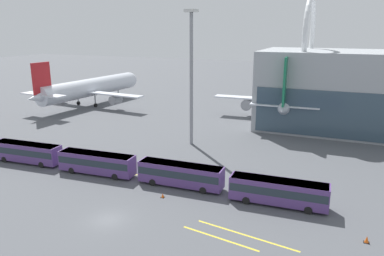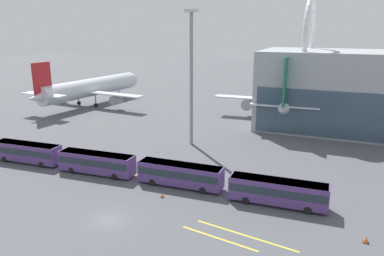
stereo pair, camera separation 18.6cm
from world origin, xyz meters
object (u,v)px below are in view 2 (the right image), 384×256
at_px(airliner_at_gate_far, 292,96).
at_px(traffic_cone_1, 162,195).
at_px(shuttle_bus_1, 97,162).
at_px(shuttle_bus_3, 278,191).
at_px(airliner_at_gate_near, 88,88).
at_px(shuttle_bus_2, 180,173).
at_px(floodlight_mast, 191,69).
at_px(shuttle_bus_0, 27,151).
at_px(traffic_cone_0, 366,240).

distance_m(airliner_at_gate_far, traffic_cone_1, 53.18).
height_order(shuttle_bus_1, shuttle_bus_3, same).
bearing_deg(airliner_at_gate_far, airliner_at_gate_near, 93.51).
relative_size(shuttle_bus_2, shuttle_bus_3, 1.00).
bearing_deg(shuttle_bus_2, traffic_cone_1, -101.19).
xyz_separation_m(shuttle_bus_1, floodlight_mast, (7.44, 19.88, 12.64)).
bearing_deg(shuttle_bus_0, traffic_cone_1, -10.30).
bearing_deg(shuttle_bus_0, airliner_at_gate_far, 50.24).
relative_size(shuttle_bus_2, traffic_cone_1, 20.39).
relative_size(shuttle_bus_0, traffic_cone_0, 16.77).
bearing_deg(floodlight_mast, airliner_at_gate_far, 63.04).
distance_m(airliner_at_gate_far, shuttle_bus_0, 60.80).
xyz_separation_m(shuttle_bus_0, shuttle_bus_2, (27.66, 1.03, 0.00)).
bearing_deg(shuttle_bus_3, floodlight_mast, 133.46).
distance_m(airliner_at_gate_far, shuttle_bus_3, 48.84).
height_order(traffic_cone_0, traffic_cone_1, traffic_cone_0).
bearing_deg(shuttle_bus_2, shuttle_bus_3, -3.62).
xyz_separation_m(shuttle_bus_0, traffic_cone_1, (26.95, -3.21, -1.67)).
relative_size(airliner_at_gate_near, floodlight_mast, 1.69).
relative_size(shuttle_bus_1, traffic_cone_1, 20.49).
distance_m(shuttle_bus_0, shuttle_bus_3, 41.49).
bearing_deg(airliner_at_gate_far, floodlight_mast, 150.58).
bearing_deg(traffic_cone_1, floodlight_mast, 103.63).
height_order(shuttle_bus_0, traffic_cone_0, shuttle_bus_0).
height_order(airliner_at_gate_far, shuttle_bus_0, airliner_at_gate_far).
bearing_deg(airliner_at_gate_far, traffic_cone_1, 167.82).
bearing_deg(traffic_cone_0, airliner_at_gate_far, 106.49).
bearing_deg(traffic_cone_1, airliner_at_gate_far, 80.28).
height_order(airliner_at_gate_near, traffic_cone_0, airliner_at_gate_near).
bearing_deg(shuttle_bus_2, floodlight_mast, 106.73).
bearing_deg(shuttle_bus_1, traffic_cone_0, -10.82).
xyz_separation_m(airliner_at_gate_far, floodlight_mast, (-14.61, -28.73, 8.93)).
distance_m(shuttle_bus_0, traffic_cone_0, 51.97).
bearing_deg(shuttle_bus_2, airliner_at_gate_near, 137.29).
bearing_deg(airliner_at_gate_near, shuttle_bus_2, -125.46).
bearing_deg(traffic_cone_0, shuttle_bus_3, 153.21).
xyz_separation_m(shuttle_bus_0, floodlight_mast, (21.27, 20.21, 12.64)).
bearing_deg(airliner_at_gate_near, shuttle_bus_0, -148.84).
height_order(airliner_at_gate_near, shuttle_bus_2, airliner_at_gate_near).
height_order(airliner_at_gate_near, floodlight_mast, floodlight_mast).
xyz_separation_m(airliner_at_gate_near, floodlight_mast, (41.88, -22.82, 9.51)).
relative_size(traffic_cone_0, traffic_cone_1, 1.22).
bearing_deg(shuttle_bus_1, floodlight_mast, 66.10).
bearing_deg(airliner_at_gate_near, floodlight_mast, -113.02).
bearing_deg(shuttle_bus_1, airliner_at_gate_far, 62.22).
distance_m(shuttle_bus_3, traffic_cone_1, 15.11).
xyz_separation_m(airliner_at_gate_near, shuttle_bus_0, (20.61, -43.02, -3.13)).
relative_size(airliner_at_gate_near, shuttle_bus_0, 3.40).
distance_m(airliner_at_gate_near, shuttle_bus_3, 75.30).
bearing_deg(traffic_cone_0, shuttle_bus_0, 174.90).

